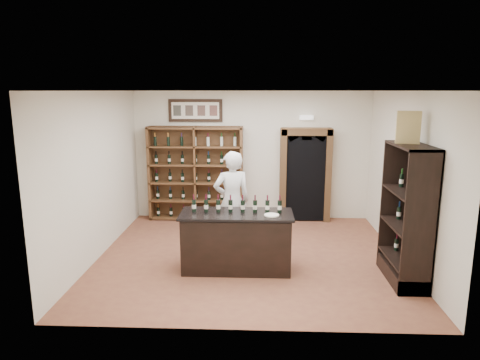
% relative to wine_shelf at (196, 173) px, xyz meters
% --- Properties ---
extents(floor, '(5.50, 5.50, 0.00)m').
position_rel_wine_shelf_xyz_m(floor, '(1.30, -2.33, -1.10)').
color(floor, brown).
rests_on(floor, ground).
extents(ceiling, '(5.50, 5.50, 0.00)m').
position_rel_wine_shelf_xyz_m(ceiling, '(1.30, -2.33, 1.90)').
color(ceiling, white).
rests_on(ceiling, wall_back).
extents(wall_back, '(5.50, 0.04, 3.00)m').
position_rel_wine_shelf_xyz_m(wall_back, '(1.30, 0.17, 0.40)').
color(wall_back, beige).
rests_on(wall_back, ground).
extents(wall_left, '(0.04, 5.00, 3.00)m').
position_rel_wine_shelf_xyz_m(wall_left, '(-1.45, -2.33, 0.40)').
color(wall_left, beige).
rests_on(wall_left, ground).
extents(wall_right, '(0.04, 5.00, 3.00)m').
position_rel_wine_shelf_xyz_m(wall_right, '(4.05, -2.33, 0.40)').
color(wall_right, beige).
rests_on(wall_right, ground).
extents(wine_shelf, '(2.20, 0.38, 2.20)m').
position_rel_wine_shelf_xyz_m(wine_shelf, '(0.00, 0.00, 0.00)').
color(wine_shelf, brown).
rests_on(wine_shelf, ground).
extents(framed_picture, '(1.25, 0.04, 0.52)m').
position_rel_wine_shelf_xyz_m(framed_picture, '(0.00, 0.14, 1.45)').
color(framed_picture, black).
rests_on(framed_picture, wall_back).
extents(arched_doorway, '(1.17, 0.35, 2.17)m').
position_rel_wine_shelf_xyz_m(arched_doorway, '(2.55, -0.00, 0.04)').
color(arched_doorway, black).
rests_on(arched_doorway, ground).
extents(emergency_light, '(0.30, 0.10, 0.10)m').
position_rel_wine_shelf_xyz_m(emergency_light, '(2.55, 0.09, 1.30)').
color(emergency_light, white).
rests_on(emergency_light, wall_back).
extents(tasting_counter, '(1.88, 0.78, 1.00)m').
position_rel_wine_shelf_xyz_m(tasting_counter, '(1.10, -2.93, -0.61)').
color(tasting_counter, black).
rests_on(tasting_counter, ground).
extents(counter_bottle_0, '(0.07, 0.07, 0.30)m').
position_rel_wine_shelf_xyz_m(counter_bottle_0, '(0.38, -2.88, 0.01)').
color(counter_bottle_0, black).
rests_on(counter_bottle_0, tasting_counter).
extents(counter_bottle_1, '(0.07, 0.07, 0.30)m').
position_rel_wine_shelf_xyz_m(counter_bottle_1, '(0.59, -2.88, 0.01)').
color(counter_bottle_1, black).
rests_on(counter_bottle_1, tasting_counter).
extents(counter_bottle_2, '(0.07, 0.07, 0.30)m').
position_rel_wine_shelf_xyz_m(counter_bottle_2, '(0.79, -2.88, 0.01)').
color(counter_bottle_2, black).
rests_on(counter_bottle_2, tasting_counter).
extents(counter_bottle_3, '(0.07, 0.07, 0.30)m').
position_rel_wine_shelf_xyz_m(counter_bottle_3, '(1.00, -2.88, 0.01)').
color(counter_bottle_3, black).
rests_on(counter_bottle_3, tasting_counter).
extents(counter_bottle_4, '(0.07, 0.07, 0.30)m').
position_rel_wine_shelf_xyz_m(counter_bottle_4, '(1.20, -2.88, 0.01)').
color(counter_bottle_4, black).
rests_on(counter_bottle_4, tasting_counter).
extents(counter_bottle_5, '(0.07, 0.07, 0.30)m').
position_rel_wine_shelf_xyz_m(counter_bottle_5, '(1.41, -2.88, 0.01)').
color(counter_bottle_5, black).
rests_on(counter_bottle_5, tasting_counter).
extents(counter_bottle_6, '(0.07, 0.07, 0.30)m').
position_rel_wine_shelf_xyz_m(counter_bottle_6, '(1.61, -2.88, 0.01)').
color(counter_bottle_6, black).
rests_on(counter_bottle_6, tasting_counter).
extents(counter_bottle_7, '(0.07, 0.07, 0.30)m').
position_rel_wine_shelf_xyz_m(counter_bottle_7, '(1.82, -2.88, 0.01)').
color(counter_bottle_7, black).
rests_on(counter_bottle_7, tasting_counter).
extents(side_cabinet, '(0.48, 1.20, 2.20)m').
position_rel_wine_shelf_xyz_m(side_cabinet, '(3.82, -3.23, -0.35)').
color(side_cabinet, black).
rests_on(side_cabinet, ground).
extents(shopkeeper, '(0.80, 0.64, 1.92)m').
position_rel_wine_shelf_xyz_m(shopkeeper, '(0.97, -2.03, -0.14)').
color(shopkeeper, silver).
rests_on(shopkeeper, ground).
extents(plate, '(0.24, 0.24, 0.02)m').
position_rel_wine_shelf_xyz_m(plate, '(1.68, -3.07, -0.09)').
color(plate, silver).
rests_on(plate, tasting_counter).
extents(wine_crate, '(0.38, 0.23, 0.50)m').
position_rel_wine_shelf_xyz_m(wine_crate, '(3.76, -3.09, 1.35)').
color(wine_crate, tan).
rests_on(wine_crate, side_cabinet).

